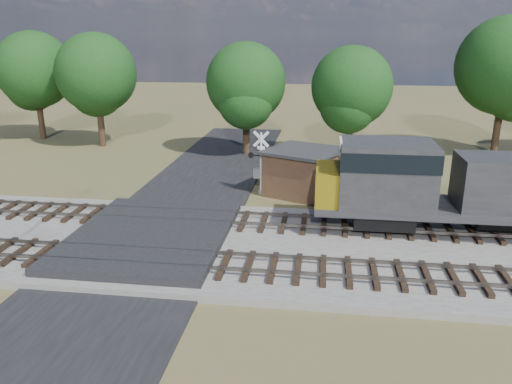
# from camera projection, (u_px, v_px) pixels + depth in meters

# --- Properties ---
(ground) EXTENTS (160.00, 160.00, 0.00)m
(ground) POSITION_uv_depth(u_px,v_px,m) (148.00, 248.00, 22.86)
(ground) COLOR brown
(ground) RESTS_ON ground
(ballast_bed) EXTENTS (140.00, 10.00, 0.30)m
(ballast_bed) POSITION_uv_depth(u_px,v_px,m) (369.00, 253.00, 21.99)
(ballast_bed) COLOR gray
(ballast_bed) RESTS_ON ground
(road) EXTENTS (7.00, 60.00, 0.08)m
(road) POSITION_uv_depth(u_px,v_px,m) (147.00, 247.00, 22.84)
(road) COLOR black
(road) RESTS_ON ground
(crossing_panel) EXTENTS (7.00, 9.00, 0.62)m
(crossing_panel) POSITION_uv_depth(u_px,v_px,m) (151.00, 237.00, 23.23)
(crossing_panel) COLOR #262628
(crossing_panel) RESTS_ON ground
(track_near) EXTENTS (140.00, 2.60, 0.33)m
(track_near) POSITION_uv_depth(u_px,v_px,m) (203.00, 262.00, 20.44)
(track_near) COLOR black
(track_near) RESTS_ON ballast_bed
(track_far) EXTENTS (140.00, 2.60, 0.33)m
(track_far) POSITION_uv_depth(u_px,v_px,m) (227.00, 220.00, 25.16)
(track_far) COLOR black
(track_far) RESTS_ON ballast_bed
(crossing_signal_far) EXTENTS (1.59, 0.36, 3.94)m
(crossing_signal_far) POSITION_uv_depth(u_px,v_px,m) (260.00, 168.00, 30.02)
(crossing_signal_far) COLOR silver
(crossing_signal_far) RESTS_ON ground
(equipment_shed) EXTENTS (5.39, 5.39, 2.77)m
(equipment_shed) POSITION_uv_depth(u_px,v_px,m) (303.00, 171.00, 30.24)
(equipment_shed) COLOR #4D2C21
(equipment_shed) RESTS_ON ground
(treeline) EXTENTS (80.28, 10.88, 10.83)m
(treeline) POSITION_uv_depth(u_px,v_px,m) (307.00, 75.00, 39.71)
(treeline) COLOR black
(treeline) RESTS_ON ground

